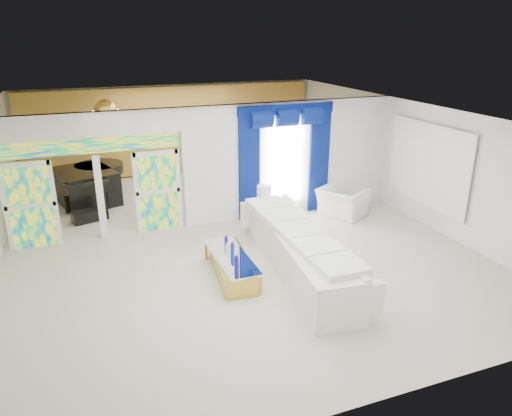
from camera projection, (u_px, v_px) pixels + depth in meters
name	position (u px, v px, depth m)	size (l,w,h in m)	color
floor	(227.00, 236.00, 11.62)	(12.00, 12.00, 0.00)	#B7AF9E
dividing_wall	(292.00, 158.00, 12.69)	(5.70, 0.18, 3.00)	white
dividing_header	(88.00, 125.00, 10.59)	(4.30, 0.18, 0.55)	white
stained_panel_left	(31.00, 205.00, 10.72)	(0.95, 0.04, 2.00)	#994C3F
stained_panel_right	(158.00, 191.00, 11.67)	(0.95, 0.04, 2.00)	#994C3F
stained_transom	(91.00, 146.00, 10.76)	(4.00, 0.05, 0.35)	#994C3F
window_pane	(285.00, 162.00, 12.53)	(1.00, 0.02, 2.30)	white
blue_drape_left	(249.00, 168.00, 12.19)	(0.55, 0.10, 2.80)	#03154A
blue_drape_right	(319.00, 161.00, 12.86)	(0.55, 0.10, 2.80)	#03154A
blue_pelmet	(286.00, 109.00, 12.03)	(2.60, 0.12, 0.25)	#03154A
wall_mirror	(428.00, 165.00, 11.85)	(0.04, 2.70, 1.90)	white
gold_curtains	(174.00, 130.00, 16.26)	(9.70, 0.12, 2.90)	#B9812C
white_sofa	(299.00, 252.00, 9.78)	(0.96, 4.48, 0.85)	white
coffee_table	(231.00, 266.00, 9.67)	(0.63, 1.89, 0.42)	gold
console_table	(275.00, 214.00, 12.44)	(1.27, 0.40, 0.42)	silver
table_lamp	(264.00, 197.00, 12.16)	(0.36, 0.36, 0.58)	silver
armchair	(342.00, 202.00, 12.78)	(1.15, 1.00, 0.75)	white
grand_piano	(86.00, 186.00, 13.77)	(1.44, 1.89, 0.95)	black
piano_bench	(90.00, 216.00, 12.48)	(0.89, 0.35, 0.30)	black
tv_console	(28.00, 213.00, 11.87)	(0.60, 0.55, 0.88)	#A88154
chandelier	(106.00, 111.00, 12.91)	(0.60, 0.60, 0.60)	gold
decanters	(232.00, 254.00, 9.52)	(0.21, 1.13, 0.24)	navy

